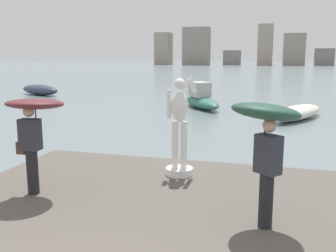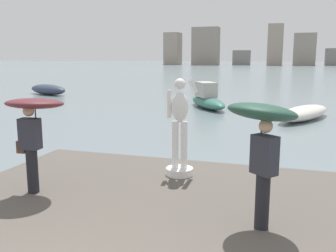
# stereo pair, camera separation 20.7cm
# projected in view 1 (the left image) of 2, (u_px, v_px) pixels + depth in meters

# --- Properties ---
(ground_plane) EXTENTS (400.00, 400.00, 0.00)m
(ground_plane) POSITION_uv_depth(u_px,v_px,m) (256.00, 85.00, 41.17)
(ground_plane) COLOR slate
(statue_white_figure) EXTENTS (0.62, 0.87, 2.21)m
(statue_white_figure) POSITION_uv_depth(u_px,v_px,m) (180.00, 134.00, 8.48)
(statue_white_figure) COLOR white
(statue_white_figure) RESTS_ON pier
(onlooker_left) EXTENTS (1.14, 1.15, 1.91)m
(onlooker_left) POSITION_uv_depth(u_px,v_px,m) (34.00, 118.00, 7.21)
(onlooker_left) COLOR black
(onlooker_left) RESTS_ON pier
(onlooker_right) EXTENTS (1.50, 1.50, 2.03)m
(onlooker_right) POSITION_uv_depth(u_px,v_px,m) (266.00, 128.00, 5.80)
(onlooker_right) COLOR black
(onlooker_right) RESTS_ON pier
(boat_near) EXTENTS (4.54, 2.91, 0.83)m
(boat_near) POSITION_uv_depth(u_px,v_px,m) (40.00, 90.00, 30.48)
(boat_near) COLOR #2D384C
(boat_near) RESTS_ON ground
(boat_far) EXTENTS (3.24, 4.98, 0.67)m
(boat_far) POSITION_uv_depth(u_px,v_px,m) (297.00, 112.00, 18.68)
(boat_far) COLOR silver
(boat_far) RESTS_ON ground
(boat_leftward) EXTENTS (3.45, 4.68, 1.53)m
(boat_leftward) POSITION_uv_depth(u_px,v_px,m) (201.00, 99.00, 22.83)
(boat_leftward) COLOR #336B5B
(boat_leftward) RESTS_ON ground
(distant_skyline) EXTENTS (80.33, 13.70, 13.85)m
(distant_skyline) POSITION_uv_depth(u_px,v_px,m) (287.00, 48.00, 128.12)
(distant_skyline) COLOR gray
(distant_skyline) RESTS_ON ground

